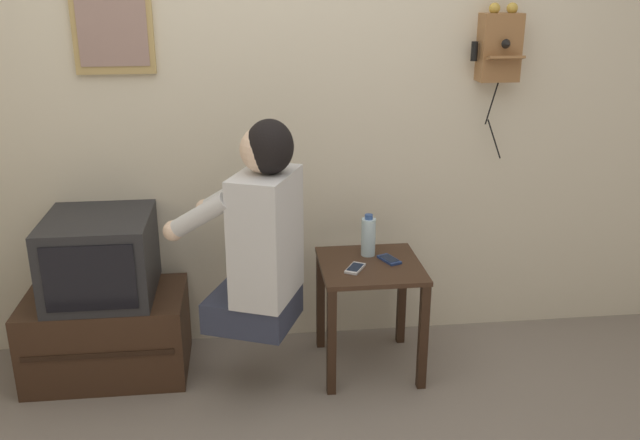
{
  "coord_description": "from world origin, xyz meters",
  "views": [
    {
      "loc": [
        -0.16,
        -2.13,
        1.77
      ],
      "look_at": [
        0.16,
        0.67,
        0.78
      ],
      "focal_mm": 38.0,
      "sensor_mm": 36.0,
      "label": 1
    }
  ],
  "objects_px": {
    "wall_phone_antique": "(499,46)",
    "framed_picture": "(111,16)",
    "person": "(260,233)",
    "cell_phone_spare": "(389,259)",
    "television": "(100,257)",
    "water_bottle": "(368,236)",
    "cell_phone_held": "(355,268)"
  },
  "relations": [
    {
      "from": "water_bottle",
      "to": "framed_picture",
      "type": "bearing_deg",
      "value": 168.09
    },
    {
      "from": "framed_picture",
      "to": "cell_phone_held",
      "type": "xyz_separation_m",
      "value": [
        1.04,
        -0.41,
        -1.09
      ]
    },
    {
      "from": "person",
      "to": "cell_phone_spare",
      "type": "xyz_separation_m",
      "value": [
        0.6,
        0.17,
        -0.22
      ]
    },
    {
      "from": "wall_phone_antique",
      "to": "framed_picture",
      "type": "height_order",
      "value": "framed_picture"
    },
    {
      "from": "framed_picture",
      "to": "cell_phone_spare",
      "type": "height_order",
      "value": "framed_picture"
    },
    {
      "from": "person",
      "to": "cell_phone_spare",
      "type": "distance_m",
      "value": 0.66
    },
    {
      "from": "television",
      "to": "water_bottle",
      "type": "height_order",
      "value": "television"
    },
    {
      "from": "framed_picture",
      "to": "cell_phone_held",
      "type": "height_order",
      "value": "framed_picture"
    },
    {
      "from": "person",
      "to": "water_bottle",
      "type": "xyz_separation_m",
      "value": [
        0.52,
        0.25,
        -0.13
      ]
    },
    {
      "from": "water_bottle",
      "to": "wall_phone_antique",
      "type": "bearing_deg",
      "value": 16.88
    },
    {
      "from": "person",
      "to": "cell_phone_spare",
      "type": "bearing_deg",
      "value": -52.06
    },
    {
      "from": "wall_phone_antique",
      "to": "cell_phone_held",
      "type": "relative_size",
      "value": 5.34
    },
    {
      "from": "wall_phone_antique",
      "to": "framed_picture",
      "type": "xyz_separation_m",
      "value": [
        -1.77,
        0.04,
        0.15
      ]
    },
    {
      "from": "wall_phone_antique",
      "to": "framed_picture",
      "type": "bearing_deg",
      "value": 178.57
    },
    {
      "from": "television",
      "to": "framed_picture",
      "type": "height_order",
      "value": "framed_picture"
    },
    {
      "from": "framed_picture",
      "to": "water_bottle",
      "type": "distance_m",
      "value": 1.53
    },
    {
      "from": "water_bottle",
      "to": "person",
      "type": "bearing_deg",
      "value": -154.3
    },
    {
      "from": "television",
      "to": "cell_phone_spare",
      "type": "height_order",
      "value": "television"
    },
    {
      "from": "person",
      "to": "framed_picture",
      "type": "distance_m",
      "value": 1.17
    },
    {
      "from": "television",
      "to": "water_bottle",
      "type": "bearing_deg",
      "value": -0.21
    },
    {
      "from": "cell_phone_held",
      "to": "cell_phone_spare",
      "type": "xyz_separation_m",
      "value": [
        0.18,
        0.08,
        0.0
      ]
    },
    {
      "from": "television",
      "to": "wall_phone_antique",
      "type": "relative_size",
      "value": 0.68
    },
    {
      "from": "person",
      "to": "framed_picture",
      "type": "xyz_separation_m",
      "value": [
        -0.62,
        0.49,
        0.87
      ]
    },
    {
      "from": "cell_phone_held",
      "to": "cell_phone_spare",
      "type": "height_order",
      "value": "same"
    },
    {
      "from": "cell_phone_held",
      "to": "television",
      "type": "bearing_deg",
      "value": -158.85
    },
    {
      "from": "wall_phone_antique",
      "to": "water_bottle",
      "type": "relative_size",
      "value": 3.6
    },
    {
      "from": "framed_picture",
      "to": "water_bottle",
      "type": "height_order",
      "value": "framed_picture"
    },
    {
      "from": "water_bottle",
      "to": "cell_phone_spare",
      "type": "bearing_deg",
      "value": -44.04
    },
    {
      "from": "wall_phone_antique",
      "to": "cell_phone_spare",
      "type": "distance_m",
      "value": 1.13
    },
    {
      "from": "person",
      "to": "wall_phone_antique",
      "type": "height_order",
      "value": "wall_phone_antique"
    },
    {
      "from": "person",
      "to": "television",
      "type": "height_order",
      "value": "person"
    },
    {
      "from": "framed_picture",
      "to": "cell_phone_spare",
      "type": "relative_size",
      "value": 3.71
    }
  ]
}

